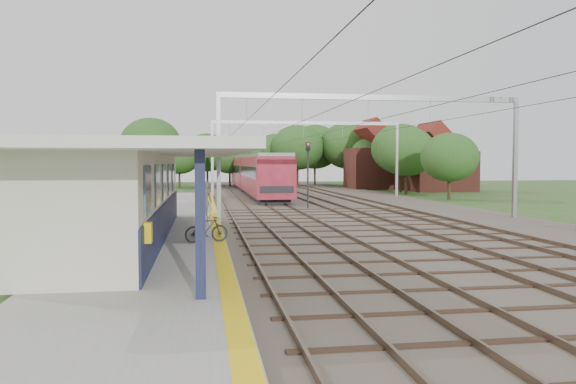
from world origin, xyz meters
TOP-DOWN VIEW (x-y plane):
  - ground at (0.00, 0.00)m, footprint 160.00×160.00m
  - ballast_bed at (4.00, 30.00)m, footprint 18.00×90.00m
  - platform at (-7.50, 14.00)m, footprint 5.00×52.00m
  - yellow_stripe at (-5.25, 14.00)m, footprint 0.45×52.00m
  - station_building at (-8.88, 7.00)m, footprint 3.41×18.00m
  - canopy at (-7.77, 6.00)m, footprint 6.40×20.00m
  - rail_tracks at (1.50, 30.00)m, footprint 11.80×88.00m
  - catenary_system at (3.39, 25.28)m, footprint 17.22×88.00m
  - tree_band at (3.84, 57.12)m, footprint 31.72×30.88m
  - house_near at (21.00, 46.00)m, footprint 7.00×6.12m
  - house_far at (16.00, 52.00)m, footprint 8.00×6.12m
  - person at (-5.76, 11.75)m, footprint 0.79×0.56m
  - bicycle at (-5.72, 5.47)m, footprint 1.70×0.94m
  - train at (-0.50, 43.81)m, footprint 2.95×36.78m
  - signal_post at (1.35, 23.08)m, footprint 0.34×0.29m

SIDE VIEW (x-z plane):
  - ground at x=0.00m, z-range 0.00..0.00m
  - ballast_bed at x=4.00m, z-range 0.00..0.10m
  - platform at x=-7.50m, z-range 0.00..0.35m
  - rail_tracks at x=1.50m, z-range 0.10..0.25m
  - yellow_stripe at x=-5.25m, z-range 0.35..0.36m
  - bicycle at x=-5.72m, z-range 0.35..1.33m
  - person at x=-5.76m, z-range 0.35..2.40m
  - station_building at x=-8.88m, z-range 0.34..3.74m
  - train at x=-0.50m, z-range 0.22..4.10m
  - house_near at x=21.00m, z-range -0.96..6.93m
  - signal_post at x=1.35m, z-range 0.68..5.36m
  - house_far at x=16.00m, z-range -1.09..7.56m
  - canopy at x=-7.77m, z-range 1.92..5.36m
  - tree_band at x=3.84m, z-range 0.51..9.33m
  - catenary_system at x=3.39m, z-range 2.01..9.01m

